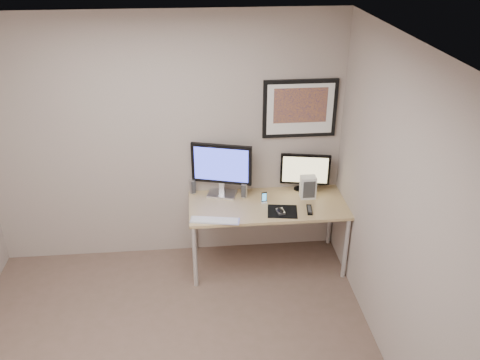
{
  "coord_description": "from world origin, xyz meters",
  "views": [
    {
      "loc": [
        0.3,
        -3.07,
        3.32
      ],
      "look_at": [
        0.69,
        1.1,
        1.15
      ],
      "focal_mm": 38.0,
      "sensor_mm": 36.0,
      "label": 1
    }
  ],
  "objects": [
    {
      "name": "speaker_left",
      "position": [
        0.24,
        1.66,
        0.81
      ],
      "size": [
        0.08,
        0.08,
        0.16
      ],
      "primitive_type": "cylinder",
      "rotation": [
        0.0,
        0.0,
        0.38
      ],
      "color": "silver",
      "rests_on": "desk"
    },
    {
      "name": "fan_unit",
      "position": [
        1.43,
        1.45,
        0.85
      ],
      "size": [
        0.16,
        0.12,
        0.24
      ],
      "primitive_type": "cube",
      "rotation": [
        0.0,
        0.0,
        0.01
      ],
      "color": "silver",
      "rests_on": "desk"
    },
    {
      "name": "monitor_large",
      "position": [
        0.55,
        1.59,
        1.05
      ],
      "size": [
        0.61,
        0.27,
        0.57
      ],
      "rotation": [
        0.0,
        0.0,
        -0.28
      ],
      "color": "silver",
      "rests_on": "desk"
    },
    {
      "name": "keyboard",
      "position": [
        0.45,
        1.07,
        0.74
      ],
      "size": [
        0.49,
        0.21,
        0.02
      ],
      "primitive_type": "cube",
      "rotation": [
        0.0,
        0.0,
        -0.18
      ],
      "color": "silver",
      "rests_on": "desk"
    },
    {
      "name": "framed_art",
      "position": [
        1.35,
        1.68,
        1.62
      ],
      "size": [
        0.75,
        0.04,
        0.6
      ],
      "color": "black",
      "rests_on": "room"
    },
    {
      "name": "monitor_tv",
      "position": [
        1.43,
        1.63,
        0.95
      ],
      "size": [
        0.52,
        0.16,
        0.41
      ],
      "rotation": [
        0.0,
        0.0,
        -0.19
      ],
      "color": "black",
      "rests_on": "desk"
    },
    {
      "name": "phone_dock",
      "position": [
        0.97,
        1.38,
        0.79
      ],
      "size": [
        0.06,
        0.06,
        0.12
      ],
      "primitive_type": "cube",
      "rotation": [
        0.0,
        0.0,
        0.16
      ],
      "color": "black",
      "rests_on": "desk"
    },
    {
      "name": "mouse",
      "position": [
        1.1,
        1.17,
        0.75
      ],
      "size": [
        0.08,
        0.12,
        0.04
      ],
      "primitive_type": "ellipsoid",
      "rotation": [
        0.0,
        0.0,
        0.14
      ],
      "color": "black",
      "rests_on": "mousepad"
    },
    {
      "name": "speaker_right",
      "position": [
        0.78,
        1.52,
        0.81
      ],
      "size": [
        0.08,
        0.08,
        0.16
      ],
      "primitive_type": "cylinder",
      "rotation": [
        0.0,
        0.0,
        -0.34
      ],
      "color": "silver",
      "rests_on": "desk"
    },
    {
      "name": "remote",
      "position": [
        1.39,
        1.18,
        0.74
      ],
      "size": [
        0.07,
        0.19,
        0.02
      ],
      "primitive_type": "cube",
      "rotation": [
        0.0,
        0.0,
        -0.14
      ],
      "color": "black",
      "rests_on": "desk"
    },
    {
      "name": "room",
      "position": [
        0.0,
        0.45,
        1.64
      ],
      "size": [
        3.6,
        3.6,
        3.6
      ],
      "color": "white",
      "rests_on": "ground"
    },
    {
      "name": "desk",
      "position": [
        1.0,
        1.35,
        0.66
      ],
      "size": [
        1.6,
        0.7,
        0.73
      ],
      "color": "#A1814D",
      "rests_on": "floor"
    },
    {
      "name": "mousepad",
      "position": [
        1.12,
        1.19,
        0.73
      ],
      "size": [
        0.33,
        0.3,
        0.0
      ],
      "primitive_type": "cube",
      "rotation": [
        0.0,
        0.0,
        -0.15
      ],
      "color": "black",
      "rests_on": "desk"
    }
  ]
}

